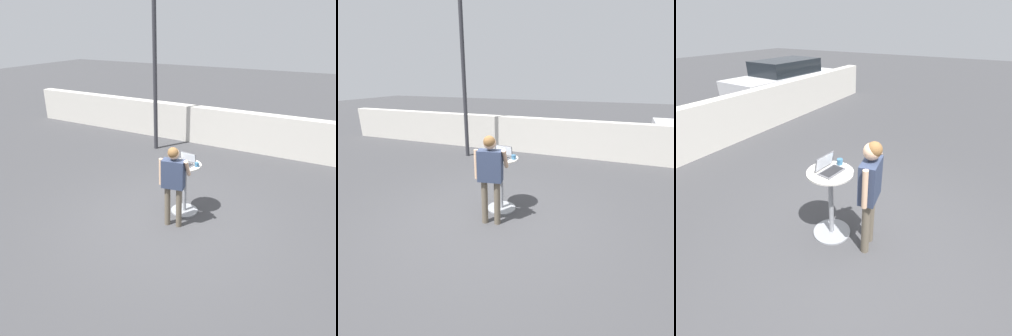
{
  "view_description": "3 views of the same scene",
  "coord_description": "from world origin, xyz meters",
  "views": [
    {
      "loc": [
        2.53,
        -4.85,
        3.55
      ],
      "look_at": [
        -0.15,
        0.13,
        1.08
      ],
      "focal_mm": 35.0,
      "sensor_mm": 36.0,
      "label": 1
    },
    {
      "loc": [
        1.8,
        -3.82,
        2.5
      ],
      "look_at": [
        0.2,
        0.31,
        0.94
      ],
      "focal_mm": 28.0,
      "sensor_mm": 36.0,
      "label": 2
    },
    {
      "loc": [
        -2.46,
        -1.19,
        2.78
      ],
      "look_at": [
        0.13,
        0.34,
        1.11
      ],
      "focal_mm": 28.0,
      "sensor_mm": 36.0,
      "label": 3
    }
  ],
  "objects": [
    {
      "name": "laptop",
      "position": [
        0.04,
        0.52,
        1.1
      ],
      "size": [
        0.37,
        0.29,
        0.22
      ],
      "color": "#515156",
      "rests_on": "cafe_table"
    },
    {
      "name": "ground_plane",
      "position": [
        0.0,
        0.0,
        0.0
      ],
      "size": [
        50.0,
        50.0,
        0.0
      ],
      "primitive_type": "plane",
      "color": "#3D3D3F"
    },
    {
      "name": "cafe_table",
      "position": [
        0.03,
        0.5,
        0.58
      ],
      "size": [
        0.64,
        0.64,
        1.05
      ],
      "color": "gray",
      "rests_on": "ground_plane"
    },
    {
      "name": "street_lamp",
      "position": [
        -2.39,
        3.5,
        3.19
      ],
      "size": [
        0.32,
        0.32,
        5.04
      ],
      "color": "#2D2D33",
      "rests_on": "ground_plane"
    },
    {
      "name": "standing_person",
      "position": [
        0.07,
        -0.08,
        1.01
      ],
      "size": [
        0.55,
        0.41,
        1.6
      ],
      "color": "brown",
      "rests_on": "ground_plane"
    },
    {
      "name": "pavement_kerb",
      "position": [
        0.0,
        4.69,
        0.59
      ],
      "size": [
        16.45,
        0.35,
        1.18
      ],
      "color": "beige",
      "rests_on": "ground_plane"
    },
    {
      "name": "coffee_mug",
      "position": [
        0.28,
        0.49,
        1.1
      ],
      "size": [
        0.11,
        0.08,
        0.08
      ],
      "color": "#336084",
      "rests_on": "cafe_table"
    }
  ]
}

